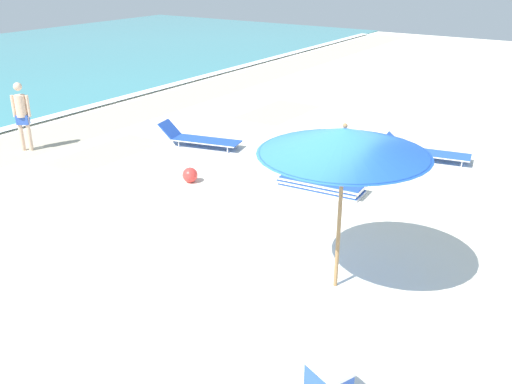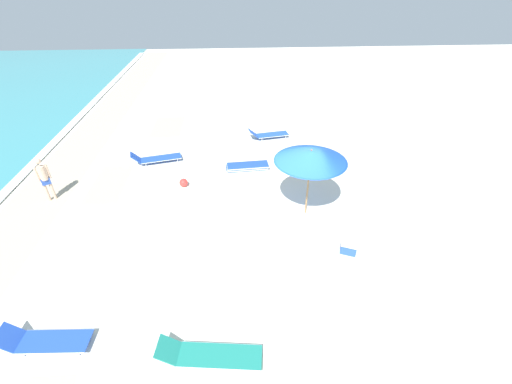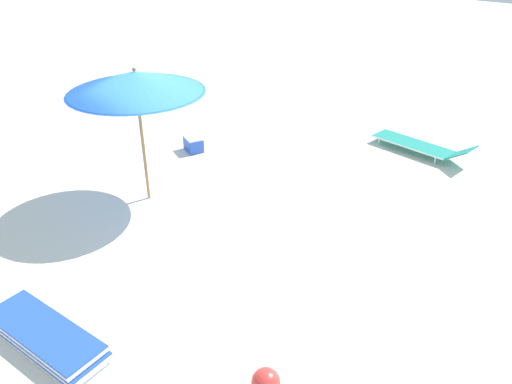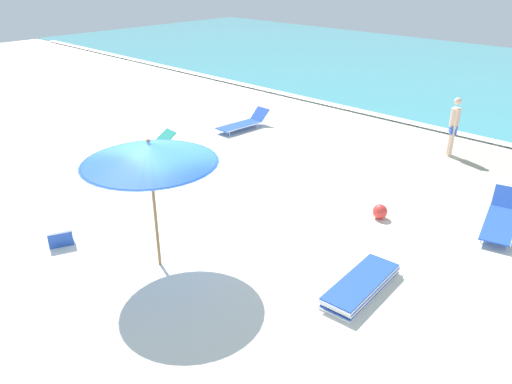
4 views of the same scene
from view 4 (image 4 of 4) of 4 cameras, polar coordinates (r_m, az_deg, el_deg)
ground_plane at (r=10.65m, az=-8.74°, el=-6.08°), size 60.00×60.00×0.16m
beach_umbrella at (r=8.94m, az=-12.10°, el=4.37°), size 2.44×2.44×2.57m
lounger_stack at (r=9.22m, az=11.94°, el=-10.38°), size 0.75×1.93×0.24m
sun_lounger_under_umbrella at (r=15.53m, az=-13.22°, el=5.03°), size 0.86×2.40×0.49m
sun_lounger_beside_umbrella at (r=12.20m, az=26.19°, el=-2.73°), size 1.09×2.26×0.58m
sun_lounger_near_water_right at (r=17.38m, az=-1.43°, el=7.91°), size 0.70×2.04×0.56m
beachgoer_wading_adult at (r=15.82m, az=21.70°, el=7.31°), size 0.32×0.39×1.76m
beach_ball at (r=11.69m, az=13.98°, el=-2.18°), size 0.34×0.34×0.34m
cooler_box at (r=11.13m, az=-21.50°, el=-4.65°), size 0.52×0.60×0.37m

